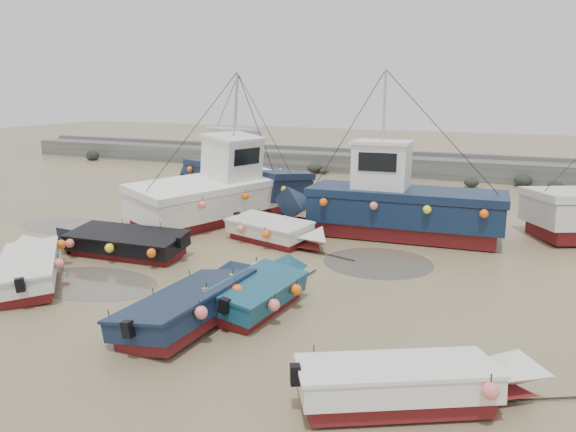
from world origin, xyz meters
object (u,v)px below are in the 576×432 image
object	(u,v)px
dinghy_4	(119,239)
cabin_boat_2	(389,202)
cabin_boat_0	(235,175)
person	(150,222)
dinghy_1	(198,299)
dinghy_3	(417,380)
cabin_boat_1	(222,190)
dinghy_2	(262,286)
dinghy_0	(31,263)
dinghy_5	(277,229)

from	to	relation	value
dinghy_4	cabin_boat_2	distance (m)	10.00
cabin_boat_0	person	world-z (taller)	cabin_boat_0
dinghy_1	dinghy_3	world-z (taller)	same
cabin_boat_0	cabin_boat_1	distance (m)	4.01
cabin_boat_1	dinghy_2	bearing A→B (deg)	-35.62
dinghy_0	cabin_boat_2	distance (m)	12.60
dinghy_0	person	xyz separation A→B (m)	(-1.44, 7.47, -0.54)
dinghy_2	person	distance (m)	10.79
dinghy_1	dinghy_2	size ratio (longest dim) A/B	1.21
dinghy_1	dinghy_4	world-z (taller)	same
dinghy_4	person	distance (m)	4.80
dinghy_3	cabin_boat_0	size ratio (longest dim) A/B	0.54
dinghy_1	dinghy_4	size ratio (longest dim) A/B	0.97
dinghy_2	cabin_boat_1	world-z (taller)	cabin_boat_1
cabin_boat_1	cabin_boat_2	bearing A→B (deg)	20.46
dinghy_4	dinghy_1	bearing A→B (deg)	-126.61
dinghy_4	dinghy_5	size ratio (longest dim) A/B	1.20
dinghy_4	dinghy_2	bearing A→B (deg)	-111.72
dinghy_2	dinghy_3	bearing A→B (deg)	-30.09
dinghy_0	dinghy_5	bearing A→B (deg)	9.33
dinghy_0	dinghy_2	size ratio (longest dim) A/B	0.98
dinghy_0	cabin_boat_2	size ratio (longest dim) A/B	0.49
dinghy_1	dinghy_2	bearing A→B (deg)	56.05
dinghy_0	dinghy_2	bearing A→B (deg)	-35.99
dinghy_5	person	distance (m)	6.49
dinghy_2	dinghy_3	size ratio (longest dim) A/B	0.98
cabin_boat_2	dinghy_0	bearing A→B (deg)	134.21
dinghy_0	dinghy_3	distance (m)	12.00
dinghy_2	cabin_boat_1	bearing A→B (deg)	130.40
cabin_boat_2	dinghy_3	bearing A→B (deg)	-167.41
dinghy_0	person	bearing A→B (deg)	57.18
dinghy_0	dinghy_1	distance (m)	6.13
dinghy_0	dinghy_4	size ratio (longest dim) A/B	0.80
dinghy_0	dinghy_4	distance (m)	3.22
cabin_boat_2	dinghy_1	bearing A→B (deg)	163.01
cabin_boat_1	person	size ratio (longest dim) A/B	6.34
cabin_boat_1	dinghy_4	bearing A→B (deg)	-78.07
dinghy_1	dinghy_5	size ratio (longest dim) A/B	1.17
dinghy_4	person	world-z (taller)	dinghy_4
dinghy_3	person	world-z (taller)	dinghy_3
dinghy_3	cabin_boat_2	distance (m)	12.04
cabin_boat_1	cabin_boat_2	distance (m)	7.19
dinghy_3	dinghy_5	distance (m)	11.14
cabin_boat_1	cabin_boat_0	bearing A→B (deg)	129.42
dinghy_3	dinghy_4	size ratio (longest dim) A/B	0.83
dinghy_3	cabin_boat_0	bearing A→B (deg)	-169.91
dinghy_0	cabin_boat_2	bearing A→B (deg)	4.23
dinghy_4	cabin_boat_2	size ratio (longest dim) A/B	0.62
dinghy_5	cabin_boat_2	xyz separation A→B (m)	(3.45, 2.73, 0.77)
dinghy_0	dinghy_3	bearing A→B (deg)	-54.25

